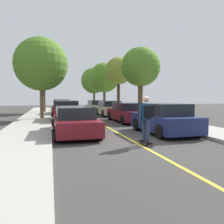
# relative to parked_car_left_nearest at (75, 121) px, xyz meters

# --- Properties ---
(ground) EXTENTS (80.00, 80.00, 0.00)m
(ground) POSITION_rel_parked_car_left_nearest_xyz_m (2.11, -2.28, -0.65)
(ground) COLOR #3D3A38
(sidewalk_left) EXTENTS (2.42, 56.00, 0.14)m
(sidewalk_left) POSITION_rel_parked_car_left_nearest_xyz_m (-2.26, -2.28, -0.58)
(sidewalk_left) COLOR #ADA89E
(sidewalk_left) RESTS_ON ground
(center_line) EXTENTS (0.12, 39.20, 0.01)m
(center_line) POSITION_rel_parked_car_left_nearest_xyz_m (2.11, 1.72, -0.65)
(center_line) COLOR gold
(center_line) RESTS_ON ground
(parked_car_left_nearest) EXTENTS (1.95, 4.47, 1.32)m
(parked_car_left_nearest) POSITION_rel_parked_car_left_nearest_xyz_m (0.00, 0.00, 0.00)
(parked_car_left_nearest) COLOR maroon
(parked_car_left_nearest) RESTS_ON ground
(parked_car_left_near) EXTENTS (1.90, 4.32, 1.50)m
(parked_car_left_near) POSITION_rel_parked_car_left_nearest_xyz_m (0.00, 6.02, 0.09)
(parked_car_left_near) COLOR maroon
(parked_car_left_near) RESTS_ON ground
(parked_car_left_far) EXTENTS (1.96, 4.27, 1.50)m
(parked_car_left_far) POSITION_rel_parked_car_left_nearest_xyz_m (-0.00, 12.38, 0.08)
(parked_car_left_far) COLOR maroon
(parked_car_left_far) RESTS_ON ground
(parked_car_right_nearest) EXTENTS (2.04, 4.09, 1.46)m
(parked_car_right_nearest) POSITION_rel_parked_car_left_nearest_xyz_m (4.23, -0.70, 0.07)
(parked_car_right_nearest) COLOR navy
(parked_car_right_nearest) RESTS_ON ground
(parked_car_right_near) EXTENTS (2.02, 4.68, 1.36)m
(parked_car_right_near) POSITION_rel_parked_car_left_nearest_xyz_m (4.23, 4.66, 0.02)
(parked_car_right_near) COLOR maroon
(parked_car_right_near) RESTS_ON ground
(parked_car_right_far) EXTENTS (1.91, 4.07, 1.39)m
(parked_car_right_far) POSITION_rel_parked_car_left_nearest_xyz_m (4.23, 10.12, 0.04)
(parked_car_right_far) COLOR #BCAD89
(parked_car_right_far) RESTS_ON ground
(parked_car_right_farthest) EXTENTS (1.92, 4.17, 1.33)m
(parked_car_right_farthest) POSITION_rel_parked_car_left_nearest_xyz_m (4.23, 16.67, 0.00)
(parked_car_right_farthest) COLOR #BCAD89
(parked_car_right_farthest) RESTS_ON ground
(street_tree_left_nearest) EXTENTS (4.01, 4.01, 6.09)m
(street_tree_left_nearest) POSITION_rel_parked_car_left_nearest_xyz_m (-1.73, 7.53, 3.57)
(street_tree_left_nearest) COLOR brown
(street_tree_left_nearest) RESTS_ON sidewalk_left
(street_tree_left_near) EXTENTS (4.51, 4.51, 6.89)m
(street_tree_left_near) POSITION_rel_parked_car_left_nearest_xyz_m (-1.73, 15.25, 4.12)
(street_tree_left_near) COLOR brown
(street_tree_left_near) RESTS_ON sidewalk_left
(street_tree_right_nearest) EXTENTS (3.14, 3.14, 5.61)m
(street_tree_right_nearest) POSITION_rel_parked_car_left_nearest_xyz_m (5.95, 6.67, 3.49)
(street_tree_right_nearest) COLOR #4C3823
(street_tree_right_nearest) RESTS_ON sidewalk_right
(street_tree_right_near) EXTENTS (2.90, 2.90, 5.82)m
(street_tree_right_near) POSITION_rel_parked_car_left_nearest_xyz_m (5.95, 12.90, 3.82)
(street_tree_right_near) COLOR #3D2D1E
(street_tree_right_near) RESTS_ON sidewalk_right
(street_tree_right_far) EXTENTS (3.97, 3.97, 6.17)m
(street_tree_right_far) POSITION_rel_parked_car_left_nearest_xyz_m (5.95, 19.61, 3.66)
(street_tree_right_far) COLOR #4C3823
(street_tree_right_far) RESTS_ON sidewalk_right
(street_tree_right_farthest) EXTENTS (4.28, 4.28, 6.42)m
(street_tree_right_farthest) POSITION_rel_parked_car_left_nearest_xyz_m (5.95, 27.22, 3.76)
(street_tree_right_farthest) COLOR brown
(street_tree_right_farthest) RESTS_ON sidewalk_right
(streetlamp) EXTENTS (0.36, 0.24, 5.67)m
(streetlamp) POSITION_rel_parked_car_left_nearest_xyz_m (5.98, 13.30, 2.73)
(streetlamp) COLOR #38383D
(streetlamp) RESTS_ON sidewalk_right
(skateboard) EXTENTS (0.38, 0.87, 0.10)m
(skateboard) POSITION_rel_parked_car_left_nearest_xyz_m (2.30, -3.00, -0.56)
(skateboard) COLOR black
(skateboard) RESTS_ON ground
(skateboarder) EXTENTS (0.59, 0.71, 1.71)m
(skateboarder) POSITION_rel_parked_car_left_nearest_xyz_m (2.31, -3.03, 0.42)
(skateboarder) COLOR black
(skateboarder) RESTS_ON skateboard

